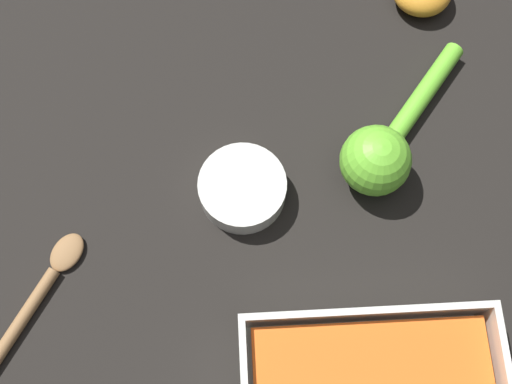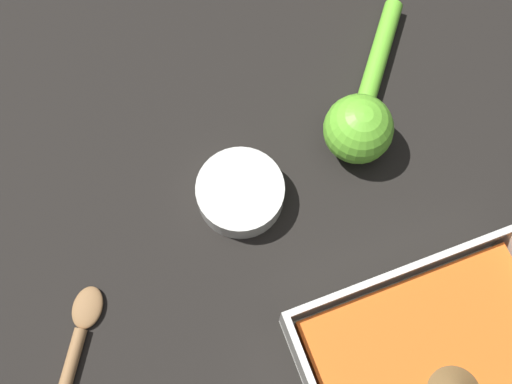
# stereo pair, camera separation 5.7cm
# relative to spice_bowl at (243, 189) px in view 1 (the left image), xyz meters

# --- Properties ---
(spice_bowl) EXTENTS (0.09, 0.09, 0.03)m
(spice_bowl) POSITION_rel_spice_bowl_xyz_m (0.00, 0.00, 0.00)
(spice_bowl) COLOR silver
(spice_bowl) RESTS_ON ground_plane
(lemon_squeezer) EXTENTS (0.15, 0.17, 0.07)m
(lemon_squeezer) POSITION_rel_spice_bowl_xyz_m (-0.14, -0.03, 0.02)
(lemon_squeezer) COLOR #6BC633
(lemon_squeezer) RESTS_ON ground_plane
(wooden_spoon) EXTENTS (0.14, 0.21, 0.01)m
(wooden_spoon) POSITION_rel_spice_bowl_xyz_m (0.21, 0.12, -0.01)
(wooden_spoon) COLOR olive
(wooden_spoon) RESTS_ON ground_plane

